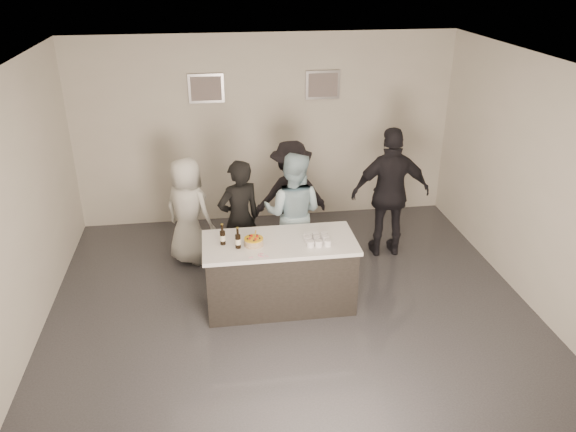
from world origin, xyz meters
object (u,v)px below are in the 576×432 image
at_px(beer_bottle_a, 223,234).
at_px(person_guest_back, 291,195).
at_px(person_guest_left, 188,211).
at_px(person_guest_right, 391,193).
at_px(bar_counter, 280,273).
at_px(cake, 254,242).
at_px(person_main_black, 240,220).
at_px(beer_bottle_b, 238,238).
at_px(person_main_blue, 293,213).

distance_m(beer_bottle_a, person_guest_back, 1.87).
bearing_deg(beer_bottle_a, person_guest_left, 109.16).
bearing_deg(person_guest_right, bar_counter, 35.35).
relative_size(cake, person_guest_back, 0.14).
bearing_deg(cake, person_guest_right, 29.93).
height_order(bar_counter, person_guest_back, person_guest_back).
relative_size(beer_bottle_a, person_guest_left, 0.17).
height_order(bar_counter, person_guest_right, person_guest_right).
xyz_separation_m(cake, person_main_black, (-0.12, 0.86, -0.10)).
relative_size(beer_bottle_a, person_main_black, 0.16).
relative_size(beer_bottle_b, person_guest_right, 0.14).
relative_size(beer_bottle_a, person_main_blue, 0.15).
relative_size(person_main_blue, person_guest_left, 1.10).
bearing_deg(person_guest_right, cake, 32.46).
height_order(person_main_black, person_guest_right, person_guest_right).
relative_size(cake, beer_bottle_b, 0.88).
relative_size(beer_bottle_a, person_guest_right, 0.14).
distance_m(bar_counter, person_main_black, 0.99).
relative_size(person_guest_right, person_guest_back, 1.16).
xyz_separation_m(beer_bottle_b, person_guest_back, (0.87, 1.65, -0.20)).
relative_size(bar_counter, person_guest_back, 1.12).
bearing_deg(person_guest_left, person_main_blue, -161.23).
relative_size(cake, beer_bottle_a, 0.88).
distance_m(cake, beer_bottle_b, 0.21).
distance_m(bar_counter, cake, 0.59).
bearing_deg(person_guest_back, beer_bottle_a, 50.93).
height_order(beer_bottle_b, person_guest_back, person_guest_back).
bearing_deg(beer_bottle_a, person_main_blue, 40.65).
bearing_deg(person_guest_left, cake, 156.90).
bearing_deg(person_guest_left, beer_bottle_a, 145.35).
xyz_separation_m(person_main_blue, person_guest_back, (0.07, 0.69, -0.03)).
xyz_separation_m(bar_counter, beer_bottle_b, (-0.51, -0.10, 0.58)).
bearing_deg(person_main_blue, cake, 77.02).
bearing_deg(beer_bottle_a, cake, -12.09).
distance_m(beer_bottle_b, person_main_blue, 1.26).
xyz_separation_m(bar_counter, person_guest_left, (-1.13, 1.30, 0.33)).
relative_size(bar_counter, person_main_black, 1.11).
xyz_separation_m(person_main_black, person_main_blue, (0.73, 0.05, 0.02)).
bearing_deg(person_guest_back, person_main_black, 38.15).
bearing_deg(person_guest_right, person_guest_left, -0.95).
relative_size(person_main_black, person_main_blue, 0.97).
distance_m(beer_bottle_b, person_guest_right, 2.56).
distance_m(cake, person_guest_left, 1.59).
distance_m(beer_bottle_b, person_guest_back, 1.88).
height_order(beer_bottle_b, person_guest_right, person_guest_right).
bearing_deg(beer_bottle_b, cake, 12.50).
relative_size(bar_counter, beer_bottle_a, 7.15).
height_order(bar_counter, person_main_black, person_main_black).
bearing_deg(person_main_black, beer_bottle_a, 49.67).
xyz_separation_m(bar_counter, person_guest_back, (0.37, 1.55, 0.38)).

